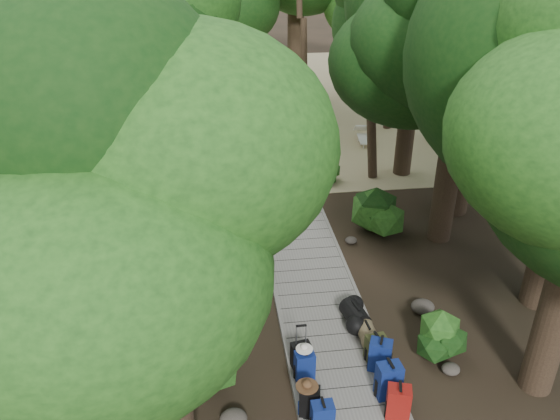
{
  "coord_description": "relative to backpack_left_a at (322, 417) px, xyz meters",
  "views": [
    {
      "loc": [
        -2.18,
        -10.83,
        7.83
      ],
      "look_at": [
        -0.53,
        2.14,
        1.0
      ],
      "focal_mm": 35.0,
      "sensor_mm": 36.0,
      "label": 1
    }
  ],
  "objects": [
    {
      "name": "backpack_right_c",
      "position": [
        1.41,
        1.35,
        0.01
      ],
      "size": [
        0.51,
        0.45,
        0.73
      ],
      "primitive_type": null,
      "rotation": [
        0.0,
        0.0,
        -0.41
      ],
      "color": "navy",
      "rests_on": "boardwalk"
    },
    {
      "name": "tree_right_d",
      "position": [
        5.65,
        7.78,
        5.46
      ],
      "size": [
        6.47,
        6.47,
        11.86
      ],
      "primitive_type": null,
      "color": "black",
      "rests_on": "ground"
    },
    {
      "name": "rock_left_c",
      "position": [
        -1.01,
        5.41,
        -0.34
      ],
      "size": [
        0.51,
        0.46,
        0.28
      ],
      "primitive_type": null,
      "color": "#4C473F",
      "rests_on": "ground"
    },
    {
      "name": "suitcase_on_boardwalk",
      "position": [
        -0.11,
        1.59,
        -0.07
      ],
      "size": [
        0.4,
        0.27,
        0.58
      ],
      "primitive_type": null,
      "rotation": [
        0.0,
        0.0,
        0.18
      ],
      "color": "black",
      "rests_on": "boardwalk"
    },
    {
      "name": "duffel_right_khaki",
      "position": [
        1.38,
        2.18,
        -0.17
      ],
      "size": [
        0.41,
        0.58,
        0.38
      ],
      "primitive_type": null,
      "rotation": [
        0.0,
        0.0,
        0.06
      ],
      "color": "brown",
      "rests_on": "boardwalk"
    },
    {
      "name": "tree_left_c",
      "position": [
        -3.59,
        7.04,
        3.89
      ],
      "size": [
        5.02,
        5.02,
        8.72
      ],
      "primitive_type": null,
      "color": "black",
      "rests_on": "ground"
    },
    {
      "name": "palm_right_b",
      "position": [
        5.93,
        15.82,
        4.14
      ],
      "size": [
        4.78,
        4.78,
        9.23
      ],
      "primitive_type": null,
      "color": "#163B10",
      "rests_on": "ground"
    },
    {
      "name": "rock_right_d",
      "position": [
        3.64,
        8.69,
        -0.33
      ],
      "size": [
        0.52,
        0.47,
        0.29
      ],
      "primitive_type": null,
      "color": "#4C473F",
      "rests_on": "ground"
    },
    {
      "name": "kayak",
      "position": [
        -2.06,
        15.01,
        -0.31
      ],
      "size": [
        1.71,
        2.94,
        0.29
      ],
      "primitive_type": "ellipsoid",
      "rotation": [
        0.0,
        0.0,
        -0.39
      ],
      "color": "#B3160F",
      "rests_on": "sand_beach"
    },
    {
      "name": "rock_right_b",
      "position": [
        2.94,
        3.08,
        -0.33
      ],
      "size": [
        0.53,
        0.48,
        0.29
      ],
      "primitive_type": null,
      "color": "#4C473F",
      "rests_on": "ground"
    },
    {
      "name": "tree_back_a",
      "position": [
        -1.13,
        19.4,
        4.15
      ],
      "size": [
        5.35,
        5.35,
        9.25
      ],
      "primitive_type": null,
      "color": "black",
      "rests_on": "ground"
    },
    {
      "name": "backpack_left_c",
      "position": [
        -0.09,
        1.28,
        -0.02
      ],
      "size": [
        0.39,
        0.3,
        0.68
      ],
      "primitive_type": null,
      "rotation": [
        0.0,
        0.0,
        0.11
      ],
      "color": "navy",
      "rests_on": "boardwalk"
    },
    {
      "name": "shrub_right_b",
      "position": [
        2.94,
        6.8,
        0.14
      ],
      "size": [
        1.38,
        1.38,
        1.24
      ],
      "primitive_type": null,
      "color": "#1A4414",
      "rests_on": "ground"
    },
    {
      "name": "backpack_left_a",
      "position": [
        0.0,
        0.0,
        0.0
      ],
      "size": [
        0.39,
        0.28,
        0.71
      ],
      "primitive_type": null,
      "rotation": [
        0.0,
        0.0,
        0.03
      ],
      "color": "navy",
      "rests_on": "boardwalk"
    },
    {
      "name": "tree_right_f",
      "position": [
        7.44,
        13.71,
        4.11
      ],
      "size": [
        5.14,
        5.14,
        9.18
      ],
      "primitive_type": null,
      "color": "black",
      "rests_on": "ground"
    },
    {
      "name": "shrub_left_a",
      "position": [
        -1.9,
        1.44,
        -0.02
      ],
      "size": [
        1.02,
        1.02,
        0.92
      ],
      "primitive_type": null,
      "color": "#1A4414",
      "rests_on": "ground"
    },
    {
      "name": "palm_right_a",
      "position": [
        4.02,
        10.79,
        3.23
      ],
      "size": [
        4.34,
        4.34,
        7.41
      ],
      "primitive_type": null,
      "color": "#163B10",
      "rests_on": "ground"
    },
    {
      "name": "tree_back_d",
      "position": [
        -4.4,
        19.21,
        3.27
      ],
      "size": [
        4.49,
        4.49,
        7.49
      ],
      "primitive_type": null,
      "color": "black",
      "rests_on": "ground"
    },
    {
      "name": "backpack_left_b",
      "position": [
        -0.15,
        0.41,
        -0.03
      ],
      "size": [
        0.4,
        0.33,
        0.66
      ],
      "primitive_type": null,
      "rotation": [
        0.0,
        0.0,
        -0.22
      ],
      "color": "black",
      "rests_on": "boardwalk"
    },
    {
      "name": "palm_right_c",
      "position": [
        2.82,
        16.29,
        2.92
      ],
      "size": [
        4.27,
        4.27,
        6.8
      ],
      "primitive_type": null,
      "color": "#163B10",
      "rests_on": "ground"
    },
    {
      "name": "hat_white",
      "position": [
        -0.09,
        1.32,
        0.38
      ],
      "size": [
        0.32,
        0.32,
        0.11
      ],
      "primitive_type": null,
      "color": "silver",
      "rests_on": "backpack_left_c"
    },
    {
      "name": "rock_right_a",
      "position": [
        2.81,
        1.17,
        -0.38
      ],
      "size": [
        0.37,
        0.33,
        0.2
      ],
      "primitive_type": null,
      "color": "#4C473F",
      "rests_on": "ground"
    },
    {
      "name": "backpack_right_a",
      "position": [
        1.38,
        0.17,
        0.01
      ],
      "size": [
        0.47,
        0.39,
        0.73
      ],
      "primitive_type": null,
      "rotation": [
        0.0,
        0.0,
        -0.29
      ],
      "color": "maroon",
      "rests_on": "boardwalk"
    },
    {
      "name": "ground",
      "position": [
        0.65,
        4.44,
        -0.48
      ],
      "size": [
        120.0,
        120.0,
        0.0
      ],
      "primitive_type": "plane",
      "color": "#2F2217",
      "rests_on": "ground"
    },
    {
      "name": "tree_back_c",
      "position": [
        5.76,
        20.6,
        4.05
      ],
      "size": [
        5.03,
        5.03,
        9.06
      ],
      "primitive_type": null,
      "color": "black",
      "rests_on": "ground"
    },
    {
      "name": "rock_right_c",
      "position": [
        2.06,
        6.26,
        -0.38
      ],
      "size": [
        0.33,
        0.3,
        0.18
      ],
      "primitive_type": null,
      "color": "#4C473F",
      "rests_on": "ground"
    },
    {
      "name": "tree_left_b",
      "position": [
        -4.44,
        3.47,
        4.15
      ],
      "size": [
        5.14,
        5.14,
        9.25
      ],
      "primitive_type": null,
      "color": "black",
      "rests_on": "ground"
    },
    {
      "name": "backpack_right_b",
      "position": [
        1.36,
        0.67,
        0.04
      ],
      "size": [
        0.47,
        0.35,
        0.79
      ],
      "primitive_type": null,
      "rotation": [
        0.0,
        0.0,
        0.09
      ],
      "color": "navy",
      "rests_on": "boardwalk"
    },
    {
      "name": "tree_left_a",
      "position": [
        -2.4,
        0.03,
        3.39
      ],
      "size": [
        4.64,
        4.64,
        7.74
      ],
      "primitive_type": null,
      "color": "black",
      "rests_on": "ground"
    },
    {
      "name": "rock_left_b",
      "position": [
        -2.32,
        2.08,
        -0.39
      ],
      "size": [
        0.32,
        0.29,
        0.18
      ],
      "primitive_type": null,
      "color": "#4C473F",
      "rests_on": "ground"
    },
    {
      "name": "shrub_right_c",
      "position": [
        2.3,
        10.34,
        -0.12
      ],
      "size": [
        0.78,
        0.78,
        0.71
      ],
      "primitive_type": null,
      "color": "#1A4414",
      "rests_on": "ground"
    },
    {
      "name": "shrub_left_b",
      "position": [
        -1.01,
        5.37,
        -0.11
      ],
      "size": [
        0.82,
        0.82,
        0.74
      ],
      "primitive_type": null,
      "color": "#1A4414",
      "rests_on": "ground"
    },
    {
      "name": "tree_right_c",
      "position": [
        4.58,
        6.24,
        4.06
      ],
      "size": [
        5.24,
        5.24,
        9.06
      ],
      "primitive_type": null,
      "color": "black",
      "rests_on": "ground"
    },
    {
      "name": "backpack_right_d",
      "position": [
        1.4,
        1.61,
        -0.05
      ],
      "size": [
        0.43,
        0.34,
        0.61
      ],
      "primitive_type": null,
      "rotation": [
        0.0,
        0.0,
        0.13
      ],
      "color": "#353A1B",
      "rests_on": "boardwalk"
    },
    {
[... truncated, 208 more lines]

